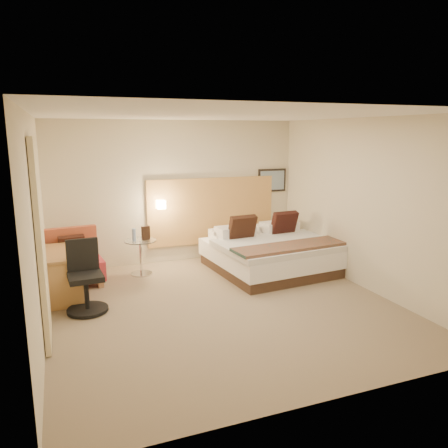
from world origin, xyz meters
name	(u,v)px	position (x,y,z in m)	size (l,w,h in m)	color
floor	(223,306)	(0.00, 0.00, -0.01)	(4.80, 5.00, 0.02)	#7F6D56
ceiling	(223,114)	(0.00, 0.00, 2.71)	(4.80, 5.00, 0.02)	white
wall_back	(177,192)	(0.00, 2.51, 1.35)	(4.80, 0.02, 2.70)	beige
wall_front	(327,264)	(0.00, -2.51, 1.35)	(4.80, 0.02, 2.70)	beige
wall_left	(36,228)	(-2.41, 0.00, 1.35)	(0.02, 5.00, 2.70)	beige
wall_right	(365,204)	(2.41, 0.00, 1.35)	(0.02, 5.00, 2.70)	beige
headboard_panel	(212,211)	(0.70, 2.47, 0.95)	(2.60, 0.04, 1.30)	tan
art_frame	(272,180)	(2.02, 2.48, 1.50)	(0.62, 0.03, 0.47)	black
art_canvas	(272,180)	(2.02, 2.46, 1.50)	(0.54, 0.01, 0.39)	#768EA3
lamp_arm	(160,204)	(-0.35, 2.42, 1.15)	(0.02, 0.02, 0.12)	silver
lamp_shade	(161,205)	(-0.35, 2.36, 1.15)	(0.15, 0.15, 0.15)	#FBE9C3
curtain	(41,243)	(-2.36, -0.25, 1.22)	(0.06, 0.90, 2.42)	beige
bottle_a	(134,235)	(-0.96, 1.85, 0.73)	(0.07, 0.07, 0.22)	#95B5E7
menu_folder	(146,233)	(-0.75, 1.87, 0.74)	(0.14, 0.06, 0.25)	#311E14
bed	(271,252)	(1.42, 1.28, 0.33)	(2.23, 2.19, 1.01)	#3C291E
lounge_chair	(74,263)	(-1.97, 1.77, 0.36)	(0.94, 0.85, 0.91)	#9B6049
side_table	(141,255)	(-0.85, 1.87, 0.35)	(0.70, 0.70, 0.62)	silver
desk	(65,261)	(-2.11, 1.22, 0.56)	(0.54, 1.15, 0.72)	#A2723F
desk_chair	(86,283)	(-1.86, 0.52, 0.41)	(0.60, 0.60, 1.00)	black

